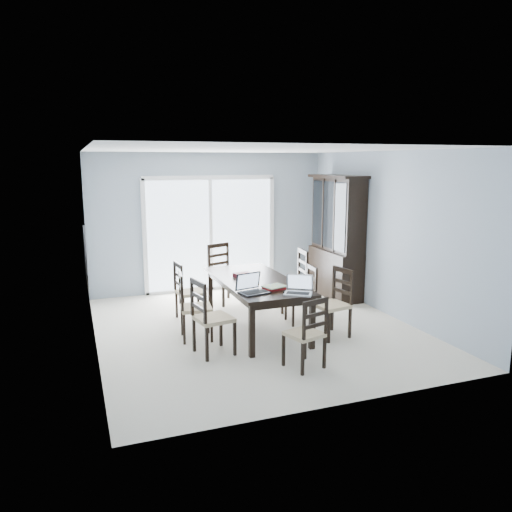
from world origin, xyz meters
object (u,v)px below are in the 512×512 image
Objects in this scene: hot_tub at (159,258)px; cell_phone at (288,292)px; chair_left_mid at (189,299)px; chair_end_near at (309,326)px; chair_left_near at (207,309)px; chair_right_mid at (306,288)px; laptop_dark at (254,289)px; laptop_silver at (298,290)px; chair_end_far at (222,266)px; china_hutch at (337,238)px; game_box at (242,275)px; chair_left_far at (185,285)px; chair_right_far at (296,273)px; dining_table at (256,285)px; chair_right_near at (337,295)px.

cell_phone is at bearing -77.66° from hot_tub.
chair_left_mid is 1.86m from chair_end_near.
chair_right_mid is at bearing 103.38° from chair_left_near.
laptop_dark reaches higher than hot_tub.
hot_tub is (0.11, 4.29, -0.13)m from chair_left_near.
chair_end_far is at bearing 128.46° from laptop_silver.
hot_tub is at bearing 168.00° from chair_left_near.
china_hutch is at bearing 76.42° from cell_phone.
china_hutch reaches higher than laptop_dark.
chair_left_mid is 0.96m from game_box.
china_hutch reaches higher than hot_tub.
cell_phone is (-0.09, 0.13, -0.05)m from laptop_silver.
laptop_dark is (-2.31, -1.97, -0.26)m from china_hutch.
chair_left_far reaches higher than chair_end_near.
chair_left_far is at bearing -91.34° from hot_tub.
chair_right_far is at bearing 35.21° from laptop_dark.
chair_end_far reaches higher than hot_tub.
chair_left_far is (-0.88, 0.77, -0.11)m from dining_table.
cell_phone is at bearing -132.18° from china_hutch.
china_hutch is 1.78m from chair_right_mid.
chair_right_mid is (1.71, -0.73, -0.03)m from chair_left_far.
laptop_silver is at bearing -129.04° from china_hutch.
china_hutch is at bearing 93.89° from chair_left_far.
chair_right_far is 1.84m from laptop_silver.
chair_end_far reaches higher than chair_left_far.
china_hutch is 1.86× the size of chair_end_far.
cell_phone is (0.18, -2.42, 0.13)m from chair_end_far.
dining_table is 5.14× the size of laptop_silver.
chair_left_far is 0.95× the size of chair_right_near.
chair_left_mid is at bearing 40.77° from chair_end_far.
chair_end_far reaches higher than cell_phone.
game_box is (-0.37, 1.20, -0.03)m from laptop_silver.
dining_table is 2.41m from china_hutch.
laptop_silver is 1.76× the size of game_box.
chair_right_far is at bearing 98.39° from laptop_silver.
chair_left_far is 2.34m from chair_right_near.
chair_right_far reaches higher than chair_right_near.
chair_left_far is at bearing 151.19° from cell_phone.
chair_end_far is 2.34m from laptop_dark.
chair_left_near is 1.13× the size of chair_right_mid.
chair_left_near is at bearing -158.56° from laptop_silver.
cell_phone is 0.49× the size of game_box.
chair_right_far is at bearing 90.09° from cell_phone.
chair_end_far is at bearing 157.63° from chair_left_mid.
dining_table is at bearing 131.96° from chair_right_far.
chair_end_far is at bearing 128.83° from chair_left_far.
chair_end_far is at bearing 70.49° from laptop_dark.
chair_right_far is at bearing 82.70° from chair_left_far.
dining_table is 1.97× the size of chair_right_near.
chair_right_far is at bearing 36.08° from dining_table.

